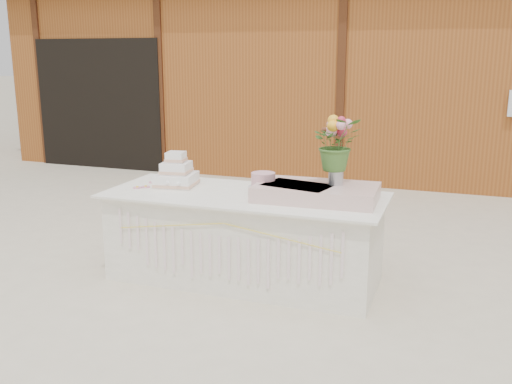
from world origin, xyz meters
TOP-DOWN VIEW (x-y plane):
  - ground at (0.00, 0.00)m, footprint 80.00×80.00m
  - barn at (-0.01, 5.99)m, footprint 12.60×4.60m
  - cake_table at (0.00, -0.00)m, footprint 2.40×1.00m
  - wedding_cake at (-0.69, 0.09)m, footprint 0.39×0.39m
  - pink_cake_stand at (0.16, 0.05)m, footprint 0.26×0.26m
  - satin_runner at (0.63, 0.02)m, footprint 1.01×0.60m
  - flower_vase at (0.77, 0.09)m, footprint 0.12×0.12m
  - bouquet at (0.77, 0.09)m, footprint 0.49×0.46m
  - loose_flowers at (-0.99, 0.07)m, footprint 0.27×0.41m

SIDE VIEW (x-z plane):
  - ground at x=0.00m, z-range 0.00..0.00m
  - cake_table at x=0.00m, z-range 0.00..0.77m
  - loose_flowers at x=-0.99m, z-range 0.77..0.79m
  - satin_runner at x=0.63m, z-range 0.77..0.89m
  - pink_cake_stand at x=0.16m, z-range 0.78..0.97m
  - wedding_cake at x=-0.69m, z-range 0.72..1.03m
  - flower_vase at x=0.77m, z-range 0.89..1.06m
  - bouquet at x=0.77m, z-range 1.06..1.50m
  - barn at x=-0.01m, z-range 0.03..3.33m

